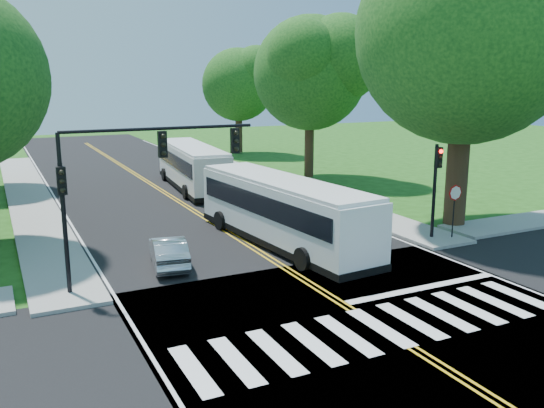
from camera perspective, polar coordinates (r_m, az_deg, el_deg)
ground at (r=18.76m, az=9.71°, el=-11.43°), size 140.00×140.00×0.00m
road at (r=34.25m, az=-8.14°, el=-0.43°), size 14.00×96.00×0.01m
cross_road at (r=18.76m, az=9.71°, el=-11.41°), size 60.00×12.00×0.01m
center_line at (r=37.99m, az=-10.03°, el=0.78°), size 0.36×70.00×0.01m
edge_line_w at (r=36.74m, az=-20.25°, el=-0.19°), size 0.12×70.00×0.01m
edge_line_e at (r=40.36m, az=-0.73°, el=1.65°), size 0.12×70.00×0.01m
crosswalk at (r=18.39m, az=10.64°, el=-11.92°), size 12.60×3.00×0.01m
stop_bar at (r=21.97m, az=14.74°, el=-8.02°), size 6.60×0.40×0.01m
sidewalk_nw at (r=39.56m, az=-22.89°, el=0.53°), size 2.60×40.00×0.15m
sidewalk_ne at (r=43.65m, az=-0.65°, el=2.54°), size 2.60×40.00×0.15m
tree_ne_big at (r=30.52m, az=18.74°, el=15.69°), size 10.80×10.80×14.91m
tree_east_mid at (r=43.62m, az=3.80°, el=12.78°), size 8.40×8.40×11.93m
tree_east_far at (r=58.42m, az=-3.35°, el=11.69°), size 7.20×7.20×10.34m
signal_nw at (r=20.94m, az=-13.81°, el=3.39°), size 7.15×0.46×5.66m
signal_ne at (r=27.76m, az=15.93°, el=2.45°), size 0.30×0.46×4.40m
stop_sign at (r=28.14m, az=17.66°, el=0.54°), size 0.76×0.08×2.53m
bus_lead at (r=26.25m, az=1.04°, el=-0.62°), size 3.61×11.96×3.05m
bus_follow at (r=40.28m, az=-7.92°, el=3.78°), size 3.56×11.74×2.99m
hatchback at (r=23.80m, az=-10.22°, el=-4.65°), size 1.92×3.93×1.24m
suv at (r=31.19m, az=5.25°, el=-0.35°), size 2.25×4.82×1.33m
dark_sedan at (r=34.00m, az=1.96°, el=0.81°), size 3.35×5.19×1.40m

